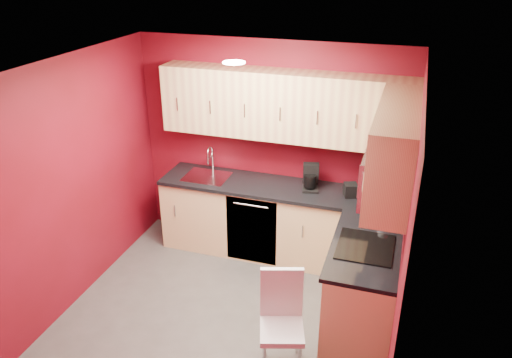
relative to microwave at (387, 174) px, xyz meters
The scene contains 21 objects.
floor 2.18m from the microwave, behind, with size 3.20×3.20×0.00m, color #4B4846.
ceiling 1.64m from the microwave, behind, with size 3.20×3.20×0.00m, color white.
wall_back 1.95m from the microwave, 136.99° to the left, with size 3.20×3.20×0.00m, color maroon.
wall_front 2.24m from the microwave, 129.35° to the right, with size 3.20×3.20×0.00m, color maroon.
wall_left 3.03m from the microwave, behind, with size 3.00×3.00×0.00m, color maroon.
wall_right 0.50m from the microwave, 44.09° to the right, with size 3.00×3.00×0.00m, color maroon.
base_cabinets_back 1.98m from the microwave, 140.04° to the left, with size 2.80×0.60×0.87m, color #D5B179.
base_cabinets_right 1.23m from the microwave, 151.81° to the left, with size 0.60×1.30×0.87m, color #D5B179.
countertop_back 1.73m from the microwave, 140.47° to the left, with size 2.80×0.63×0.04m, color black.
countertop_right 0.78m from the microwave, 162.04° to the left, with size 0.63×1.27×0.04m, color black.
upper_cabinets_back 1.65m from the microwave, 136.69° to the left, with size 2.80×0.35×0.75m, color tan.
upper_cabinets_right 0.33m from the microwave, 82.65° to the left, with size 0.35×1.55×0.75m.
microwave is the anchor object (origin of this frame).
cooktop 0.75m from the microwave, behind, with size 0.50×0.55×0.01m, color black.
sink 2.43m from the microwave, 154.40° to the left, with size 0.52×0.42×0.35m.
dishwasher_front 2.02m from the microwave, 153.81° to the left, with size 0.60×0.02×0.82m, color black.
downlight 1.62m from the microwave, behind, with size 0.20×0.20×0.01m, color white.
coffee_maker 1.45m from the microwave, 129.67° to the left, with size 0.18×0.23×0.29m, color black, non-canonical shape.
napkin_holder 1.26m from the microwave, 111.66° to the left, with size 0.14×0.14×0.15m, color black, non-canonical shape.
paper_towel 0.90m from the microwave, 88.86° to the left, with size 0.15×0.15×0.26m, color white, non-canonical shape.
dining_chair 1.57m from the microwave, 133.54° to the right, with size 0.37×0.39×0.92m, color silver, non-canonical shape.
Camera 1 is at (1.51, -3.77, 3.39)m, focal length 35.00 mm.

